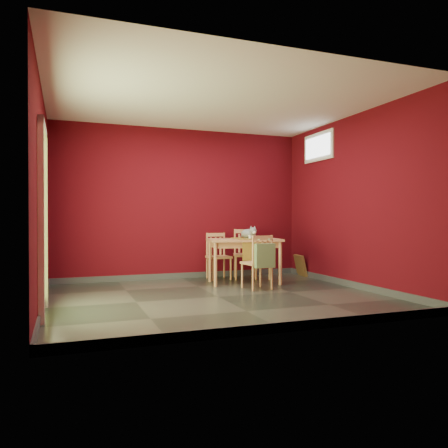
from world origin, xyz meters
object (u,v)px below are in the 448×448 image
object	(u,v)px
chair_near	(258,262)
cat	(248,232)
chair_far_left	(218,255)
picture_frame	(300,265)
dining_table	(244,244)
tote_bag	(265,256)
chair_far_right	(245,253)

from	to	relation	value
chair_near	cat	world-z (taller)	cat
chair_far_left	picture_frame	size ratio (longest dim) A/B	2.02
cat	picture_frame	distance (m)	1.50
dining_table	picture_frame	size ratio (longest dim) A/B	3.16
tote_bag	cat	bearing A→B (deg)	82.67
dining_table	chair_near	size ratio (longest dim) A/B	1.56
chair_far_left	chair_near	world-z (taller)	chair_near
chair_far_right	picture_frame	distance (m)	1.14
chair_near	dining_table	bearing A→B (deg)	86.72
chair_far_left	cat	distance (m)	0.82
dining_table	tote_bag	size ratio (longest dim) A/B	3.01
chair_far_left	cat	world-z (taller)	cat
dining_table	picture_frame	distance (m)	1.52
picture_frame	chair_far_left	bearing A→B (deg)	174.61
chair_far_left	tote_bag	bearing A→B (deg)	-81.90
chair_far_left	picture_frame	world-z (taller)	chair_far_left
chair_far_right	cat	world-z (taller)	cat
chair_near	tote_bag	size ratio (longest dim) A/B	1.94
chair_near	cat	bearing A→B (deg)	79.31
chair_near	cat	distance (m)	0.81
tote_bag	chair_far_left	bearing A→B (deg)	98.10
chair_near	tote_bag	bearing A→B (deg)	-86.02
chair_far_right	tote_bag	size ratio (longest dim) A/B	2.07
tote_bag	cat	xyz separation A→B (m)	(0.11, 0.88, 0.33)
chair_far_left	chair_far_right	world-z (taller)	chair_far_right
chair_far_right	cat	size ratio (longest dim) A/B	1.98
tote_bag	picture_frame	distance (m)	1.96
chair_far_right	picture_frame	size ratio (longest dim) A/B	2.17
dining_table	cat	size ratio (longest dim) A/B	2.87
tote_bag	picture_frame	bearing A→B (deg)	44.19
dining_table	chair_near	world-z (taller)	chair_near
chair_far_left	cat	bearing A→B (deg)	-61.94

